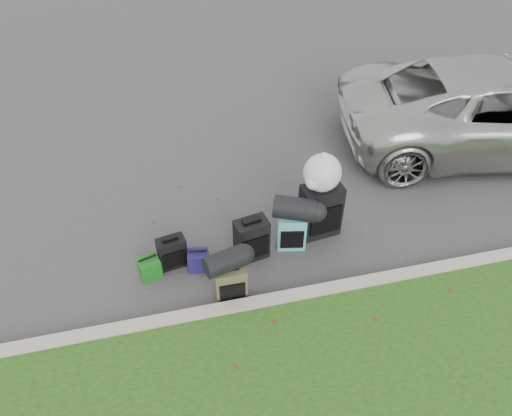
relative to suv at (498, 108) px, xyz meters
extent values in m
plane|color=#383535|center=(-4.30, -1.50, -0.71)|extent=(120.00, 120.00, 0.00)
cube|color=#9E937F|center=(-4.30, -2.50, -0.64)|extent=(120.00, 0.18, 0.15)
imported|color=#B7B7B2|center=(0.00, 0.00, 0.00)|extent=(5.48, 3.27, 1.43)
cube|color=black|center=(-5.57, -1.54, -0.49)|extent=(0.39, 0.26, 0.45)
cube|color=black|center=(-4.54, -1.62, -0.40)|extent=(0.47, 0.33, 0.62)
cube|color=#3F3E26|center=(-4.94, -2.24, -0.45)|extent=(0.38, 0.24, 0.52)
cube|color=teal|center=(-3.97, -1.57, -0.45)|extent=(0.41, 0.29, 0.53)
cube|color=black|center=(-3.52, -1.39, -0.31)|extent=(0.57, 0.39, 0.81)
cube|color=#166618|center=(-5.89, -1.67, -0.56)|extent=(0.31, 0.28, 0.30)
cube|color=#1F1855|center=(-5.26, -1.68, -0.57)|extent=(0.29, 0.25, 0.28)
cylinder|color=black|center=(-4.98, -2.23, -0.06)|extent=(0.54, 0.38, 0.27)
cylinder|color=black|center=(-3.95, -1.58, -0.03)|extent=(0.62, 0.50, 0.30)
sphere|color=silver|center=(-3.55, -1.39, 0.35)|extent=(0.50, 0.50, 0.50)
camera|label=1|loc=(-5.53, -6.09, 4.27)|focal=35.00mm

